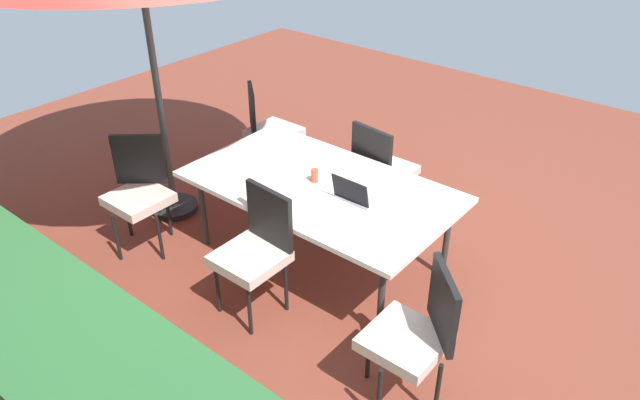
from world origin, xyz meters
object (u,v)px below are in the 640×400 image
(chair_northeast, at_px, (139,189))
(chair_north, at_px, (256,248))
(chair_south, at_px, (381,167))
(cup, at_px, (315,176))
(laptop, at_px, (355,195))
(dining_table, at_px, (320,189))
(chair_southeast, at_px, (268,127))
(chair_northwest, at_px, (416,332))

(chair_northeast, xyz_separation_m, chair_north, (-1.35, -0.02, 0.00))
(chair_south, height_order, cup, chair_south)
(laptop, relative_size, cup, 3.00)
(dining_table, height_order, laptop, laptop)
(dining_table, height_order, chair_southeast, chair_southeast)
(chair_northeast, relative_size, chair_northwest, 1.00)
(laptop, bearing_deg, cup, -3.11)
(cup, bearing_deg, chair_north, 95.98)
(chair_south, bearing_deg, chair_southeast, 8.33)
(dining_table, xyz_separation_m, chair_northeast, (1.33, 0.78, -0.14))
(chair_southeast, xyz_separation_m, chair_north, (-1.35, 1.56, 0.00))
(chair_northwest, height_order, laptop, chair_northwest)
(dining_table, xyz_separation_m, chair_southeast, (1.33, -0.80, -0.14))
(chair_south, distance_m, chair_north, 1.58)
(chair_northwest, relative_size, laptop, 3.05)
(dining_table, relative_size, chair_north, 2.19)
(chair_northwest, bearing_deg, dining_table, -164.69)
(chair_northeast, relative_size, chair_north, 1.00)
(chair_southeast, bearing_deg, chair_north, 172.23)
(chair_northwest, bearing_deg, chair_north, -135.75)
(chair_northeast, height_order, laptop, chair_northeast)
(chair_northwest, bearing_deg, chair_northeast, -135.19)
(chair_southeast, height_order, chair_south, same)
(chair_northeast, xyz_separation_m, chair_northwest, (-2.70, -0.01, 0.00))
(chair_northeast, distance_m, chair_northwest, 2.70)
(chair_southeast, relative_size, laptop, 3.05)
(chair_north, distance_m, laptop, 0.85)
(dining_table, relative_size, cup, 20.01)
(chair_south, bearing_deg, laptop, 118.21)
(chair_northeast, relative_size, chair_south, 1.00)
(chair_north, xyz_separation_m, laptop, (-0.34, -0.74, 0.23))
(chair_south, xyz_separation_m, cup, (0.10, 0.81, 0.24))
(chair_south, relative_size, cup, 9.16)
(chair_southeast, xyz_separation_m, chair_south, (-1.37, -0.02, 0.00))
(chair_southeast, distance_m, chair_northwest, 3.12)
(dining_table, bearing_deg, chair_south, -92.71)
(dining_table, xyz_separation_m, chair_north, (-0.02, 0.76, -0.14))
(chair_northeast, relative_size, chair_southeast, 1.00)
(chair_northeast, distance_m, chair_southeast, 1.58)
(chair_northeast, bearing_deg, chair_north, -39.33)
(chair_southeast, xyz_separation_m, chair_northwest, (-2.70, 1.57, 0.00))
(laptop, bearing_deg, dining_table, -2.35)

